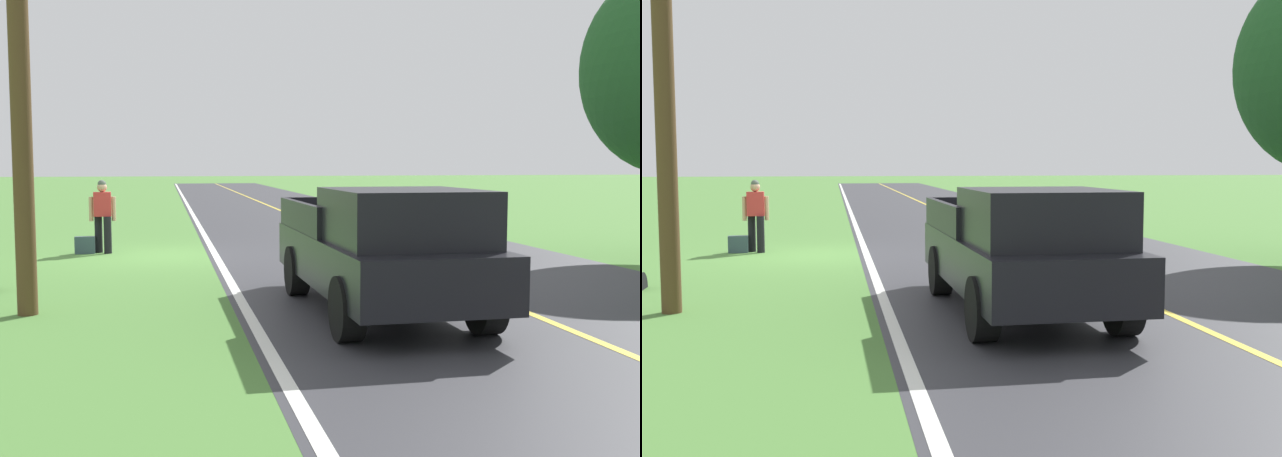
% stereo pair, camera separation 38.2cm
% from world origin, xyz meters
% --- Properties ---
extents(ground_plane, '(200.00, 200.00, 0.00)m').
position_xyz_m(ground_plane, '(0.00, 0.00, 0.00)').
color(ground_plane, '#4C7F38').
extents(road_surface, '(8.29, 120.00, 0.00)m').
position_xyz_m(road_surface, '(-5.17, 0.00, 0.00)').
color(road_surface, '#333338').
rests_on(road_surface, ground).
extents(lane_edge_line, '(0.16, 117.60, 0.00)m').
position_xyz_m(lane_edge_line, '(-1.21, 0.00, 0.01)').
color(lane_edge_line, silver).
rests_on(lane_edge_line, ground).
extents(lane_centre_line, '(0.14, 117.60, 0.00)m').
position_xyz_m(lane_centre_line, '(-5.17, 0.00, 0.01)').
color(lane_centre_line, gold).
rests_on(lane_centre_line, ground).
extents(hitchhiker_walking, '(0.62, 0.51, 1.75)m').
position_xyz_m(hitchhiker_walking, '(1.39, -0.87, 0.98)').
color(hitchhiker_walking, black).
rests_on(hitchhiker_walking, ground).
extents(suitcase_carried, '(0.47, 0.21, 0.41)m').
position_xyz_m(suitcase_carried, '(1.81, -0.77, 0.20)').
color(suitcase_carried, '#384C56').
rests_on(suitcase_carried, ground).
extents(pickup_truck_passing, '(2.14, 5.42, 1.82)m').
position_xyz_m(pickup_truck_passing, '(-3.09, 7.55, 0.97)').
color(pickup_truck_passing, black).
rests_on(pickup_truck_passing, ground).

